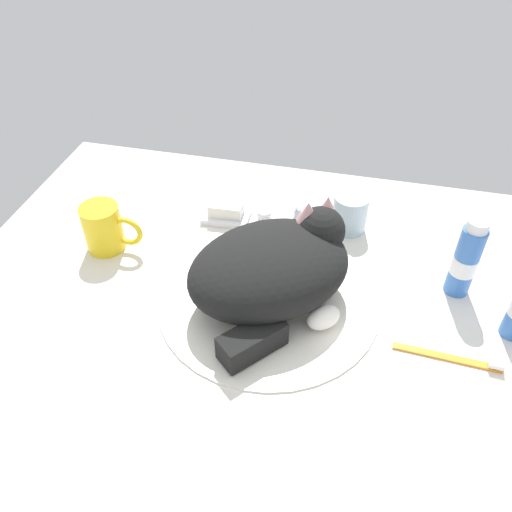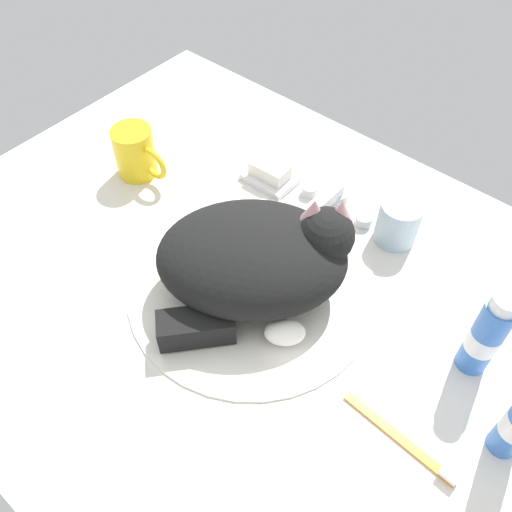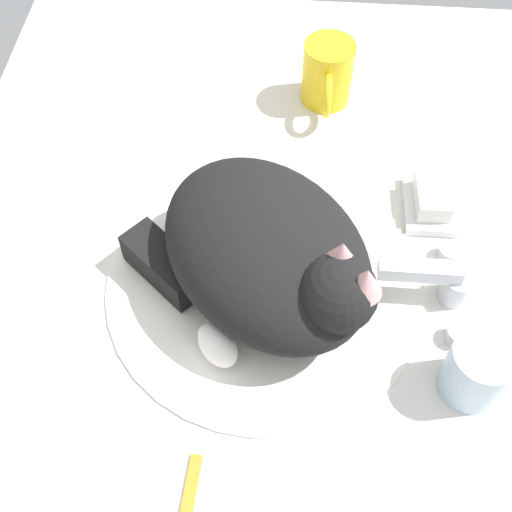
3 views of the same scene
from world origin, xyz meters
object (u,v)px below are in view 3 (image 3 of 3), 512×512
cat (269,255)px  coffee_mug (328,74)px  rinse_cup (477,370)px  faucet (444,283)px  soap_bar (433,196)px

cat → coffee_mug: size_ratio=2.98×
rinse_cup → cat: bearing=-115.2°
faucet → rinse_cup: 11.25cm
coffee_mug → soap_bar: bearing=35.2°
rinse_cup → soap_bar: bearing=-174.2°
faucet → coffee_mug: bearing=-156.6°
cat → coffee_mug: cat is taller
cat → coffee_mug: (-32.63, 6.01, -2.54)cm
coffee_mug → cat: bearing=-10.4°
soap_bar → faucet: bearing=1.6°
cat → faucet: bearing=92.1°
faucet → soap_bar: bearing=-178.4°
coffee_mug → rinse_cup: (42.90, 15.86, -0.77)cm
faucet → cat: bearing=-87.9°
coffee_mug → rinse_cup: 45.75cm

